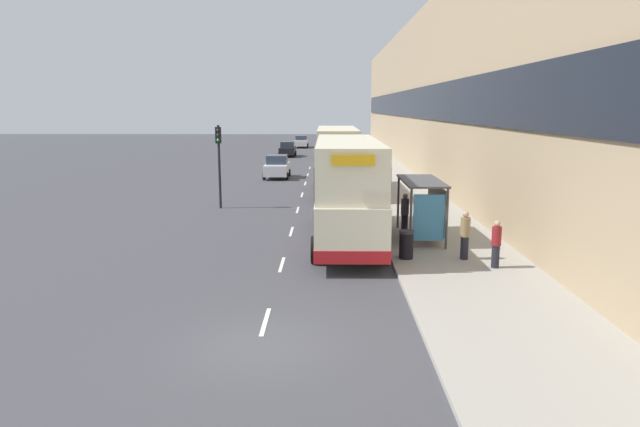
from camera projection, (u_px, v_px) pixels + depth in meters
The scene contains 25 objects.
ground_plane at pixel (258, 346), 13.61m from camera, with size 220.00×220.00×0.00m, color #424247.
pavement at pixel (381, 170), 51.36m from camera, with size 5.00×93.00×0.14m.
terrace_facade at pixel (428, 96), 50.11m from camera, with size 3.10×93.00×13.28m.
lane_mark_0 at pixel (265, 322), 15.15m from camera, with size 0.12×2.00×0.01m.
lane_mark_1 at pixel (282, 265), 20.66m from camera, with size 0.12×2.00×0.01m.
lane_mark_2 at pixel (291, 231), 26.17m from camera, with size 0.12×2.00×0.01m.
lane_mark_3 at pixel (298, 210), 31.67m from camera, with size 0.12×2.00×0.01m.
lane_mark_4 at pixel (302, 195), 37.18m from camera, with size 0.12×2.00×0.01m.
lane_mark_5 at pixel (305, 183), 42.69m from camera, with size 0.12×2.00×0.01m.
lane_mark_6 at pixel (308, 175), 48.19m from camera, with size 0.12×2.00×0.01m.
lane_mark_7 at pixel (310, 168), 53.70m from camera, with size 0.12×2.00×0.01m.
bus_shelter at pixel (426, 199), 23.67m from camera, with size 1.60×4.20×2.48m.
double_decker_bus_near at pixel (347, 189), 23.62m from camera, with size 2.85×10.39×4.30m.
double_decker_bus_ahead at pixel (337, 159), 37.20m from camera, with size 2.85×10.30×4.30m.
car_0 at pixel (287, 149), 66.16m from camera, with size 1.94×4.16×1.72m.
car_1 at pixel (333, 150), 65.60m from camera, with size 1.98×4.33×1.65m.
car_2 at pixel (277, 167), 45.95m from camera, with size 2.01×4.05×1.84m.
car_3 at pixel (301, 142), 80.95m from camera, with size 1.95×4.56×1.67m.
pedestrian_at_shelter at pixel (433, 209), 26.22m from camera, with size 0.35×0.35×1.75m.
pedestrian_1 at pixel (405, 213), 24.97m from camera, with size 0.35×0.35×1.78m.
pedestrian_2 at pixel (436, 217), 24.40m from camera, with size 0.33×0.33×1.69m.
pedestrian_3 at pixel (496, 244), 19.63m from camera, with size 0.33×0.33×1.66m.
pedestrian_4 at pixel (465, 235), 20.74m from camera, with size 0.35×0.35×1.78m.
litter_bin at pixel (406, 244), 20.90m from camera, with size 0.55×0.55×1.05m.
traffic_light_far_kerb at pixel (219, 153), 31.71m from camera, with size 0.30×0.32×4.66m.
Camera 1 is at (1.63, -12.78, 5.61)m, focal length 32.00 mm.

